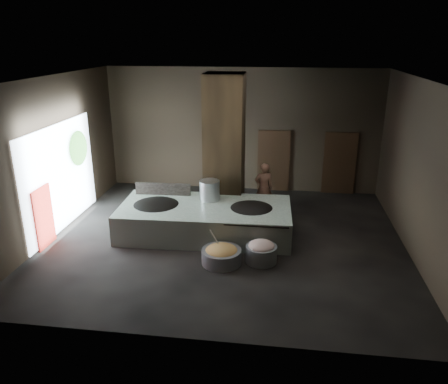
# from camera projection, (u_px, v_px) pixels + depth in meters

# --- Properties ---
(floor) EXTENTS (10.00, 9.00, 0.10)m
(floor) POSITION_uv_depth(u_px,v_px,m) (226.00, 240.00, 12.63)
(floor) COLOR black
(floor) RESTS_ON ground
(ceiling) EXTENTS (10.00, 9.00, 0.10)m
(ceiling) POSITION_uv_depth(u_px,v_px,m) (226.00, 76.00, 11.08)
(ceiling) COLOR black
(ceiling) RESTS_ON back_wall
(back_wall) EXTENTS (10.00, 0.10, 4.50)m
(back_wall) POSITION_uv_depth(u_px,v_px,m) (242.00, 130.00, 16.10)
(back_wall) COLOR black
(back_wall) RESTS_ON ground
(front_wall) EXTENTS (10.00, 0.10, 4.50)m
(front_wall) POSITION_uv_depth(u_px,v_px,m) (192.00, 235.00, 7.61)
(front_wall) COLOR black
(front_wall) RESTS_ON ground
(left_wall) EXTENTS (0.10, 9.00, 4.50)m
(left_wall) POSITION_uv_depth(u_px,v_px,m) (51.00, 157.00, 12.49)
(left_wall) COLOR black
(left_wall) RESTS_ON ground
(right_wall) EXTENTS (0.10, 9.00, 4.50)m
(right_wall) POSITION_uv_depth(u_px,v_px,m) (421.00, 171.00, 11.21)
(right_wall) COLOR black
(right_wall) RESTS_ON ground
(pillar) EXTENTS (1.20, 1.20, 4.50)m
(pillar) POSITION_uv_depth(u_px,v_px,m) (224.00, 147.00, 13.66)
(pillar) COLOR black
(pillar) RESTS_ON ground
(hearth_platform) EXTENTS (5.03, 2.52, 0.86)m
(hearth_platform) POSITION_uv_depth(u_px,v_px,m) (205.00, 220.00, 12.83)
(hearth_platform) COLOR silver
(hearth_platform) RESTS_ON ground
(platform_cap) EXTENTS (4.85, 2.33, 0.03)m
(platform_cap) POSITION_uv_depth(u_px,v_px,m) (205.00, 207.00, 12.70)
(platform_cap) COLOR black
(platform_cap) RESTS_ON hearth_platform
(wok_left) EXTENTS (1.56, 1.56, 0.43)m
(wok_left) POSITION_uv_depth(u_px,v_px,m) (156.00, 208.00, 12.86)
(wok_left) COLOR black
(wok_left) RESTS_ON hearth_platform
(wok_left_rim) EXTENTS (1.59, 1.59, 0.05)m
(wok_left_rim) POSITION_uv_depth(u_px,v_px,m) (156.00, 205.00, 12.83)
(wok_left_rim) COLOR black
(wok_left_rim) RESTS_ON hearth_platform
(wok_right) EXTENTS (1.45, 1.45, 0.41)m
(wok_right) POSITION_uv_depth(u_px,v_px,m) (251.00, 211.00, 12.60)
(wok_right) COLOR black
(wok_right) RESTS_ON hearth_platform
(wok_right_rim) EXTENTS (1.49, 1.49, 0.05)m
(wok_right_rim) POSITION_uv_depth(u_px,v_px,m) (251.00, 209.00, 12.57)
(wok_right_rim) COLOR black
(wok_right_rim) RESTS_ON hearth_platform
(stock_pot) EXTENTS (0.60, 0.60, 0.65)m
(stock_pot) POSITION_uv_depth(u_px,v_px,m) (210.00, 191.00, 13.10)
(stock_pot) COLOR silver
(stock_pot) RESTS_ON hearth_platform
(splash_guard) EXTENTS (1.72, 0.12, 0.43)m
(splash_guard) POSITION_uv_depth(u_px,v_px,m) (163.00, 190.00, 13.51)
(splash_guard) COLOR black
(splash_guard) RESTS_ON hearth_platform
(cook) EXTENTS (0.67, 0.51, 1.66)m
(cook) POSITION_uv_depth(u_px,v_px,m) (264.00, 188.00, 14.30)
(cook) COLOR #9C684F
(cook) RESTS_ON ground
(veg_basin) EXTENTS (1.35, 1.35, 0.38)m
(veg_basin) POSITION_uv_depth(u_px,v_px,m) (221.00, 256.00, 11.19)
(veg_basin) COLOR gray
(veg_basin) RESTS_ON ground
(veg_fill) EXTENTS (0.84, 0.84, 0.26)m
(veg_fill) POSITION_uv_depth(u_px,v_px,m) (221.00, 251.00, 11.13)
(veg_fill) COLOR #9CA04D
(veg_fill) RESTS_ON veg_basin
(ladle) EXTENTS (0.33, 0.29, 0.73)m
(ladle) POSITION_uv_depth(u_px,v_px,m) (217.00, 241.00, 11.22)
(ladle) COLOR silver
(ladle) RESTS_ON veg_basin
(meat_basin) EXTENTS (0.85, 0.85, 0.44)m
(meat_basin) POSITION_uv_depth(u_px,v_px,m) (261.00, 254.00, 11.25)
(meat_basin) COLOR gray
(meat_basin) RESTS_ON ground
(meat_fill) EXTENTS (0.67, 0.67, 0.26)m
(meat_fill) POSITION_uv_depth(u_px,v_px,m) (261.00, 246.00, 11.17)
(meat_fill) COLOR tan
(meat_fill) RESTS_ON meat_basin
(doorway_near) EXTENTS (1.18, 0.08, 2.38)m
(doorway_near) POSITION_uv_depth(u_px,v_px,m) (273.00, 162.00, 16.24)
(doorway_near) COLOR black
(doorway_near) RESTS_ON ground
(doorway_near_glow) EXTENTS (0.83, 0.04, 1.95)m
(doorway_near_glow) POSITION_uv_depth(u_px,v_px,m) (278.00, 163.00, 16.27)
(doorway_near_glow) COLOR #8C6647
(doorway_near_glow) RESTS_ON ground
(doorway_far) EXTENTS (1.18, 0.08, 2.38)m
(doorway_far) POSITION_uv_depth(u_px,v_px,m) (339.00, 164.00, 15.94)
(doorway_far) COLOR black
(doorway_far) RESTS_ON ground
(doorway_far_glow) EXTENTS (0.84, 0.04, 1.98)m
(doorway_far_glow) POSITION_uv_depth(u_px,v_px,m) (346.00, 165.00, 16.07)
(doorway_far_glow) COLOR #8C6647
(doorway_far_glow) RESTS_ON ground
(left_opening) EXTENTS (0.04, 4.20, 3.10)m
(left_opening) POSITION_uv_depth(u_px,v_px,m) (61.00, 177.00, 12.88)
(left_opening) COLOR white
(left_opening) RESTS_ON ground
(pavilion_sliver) EXTENTS (0.05, 0.90, 1.70)m
(pavilion_sliver) POSITION_uv_depth(u_px,v_px,m) (44.00, 217.00, 11.91)
(pavilion_sliver) COLOR maroon
(pavilion_sliver) RESTS_ON ground
(tree_silhouette) EXTENTS (0.28, 1.10, 1.10)m
(tree_silhouette) POSITION_uv_depth(u_px,v_px,m) (78.00, 148.00, 13.70)
(tree_silhouette) COLOR #194714
(tree_silhouette) RESTS_ON left_opening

